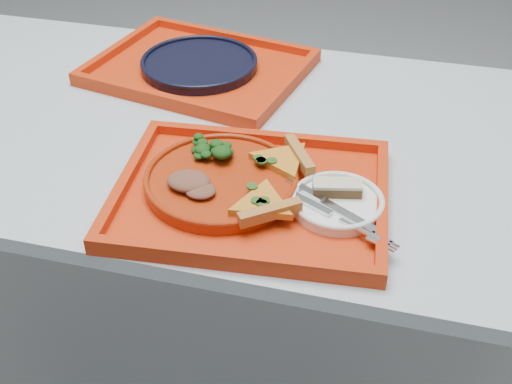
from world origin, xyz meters
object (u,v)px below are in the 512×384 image
tray_main (251,197)px  dinner_plate (221,182)px  navy_plate (199,65)px  tray_far (200,71)px  dessert_bar (337,188)px

tray_main → dinner_plate: dinner_plate is taller
dinner_plate → navy_plate: dinner_plate is taller
tray_far → dessert_bar: bearing=-36.0°
dinner_plate → dessert_bar: bearing=3.1°
tray_far → navy_plate: navy_plate is taller
dinner_plate → dessert_bar: dessert_bar is taller
tray_far → dinner_plate: bearing=-55.7°
dinner_plate → tray_main: bearing=-10.3°
tray_main → dessert_bar: size_ratio=5.34×
tray_main → dinner_plate: 0.06m
tray_main → dessert_bar: bearing=3.5°
tray_main → dessert_bar: (0.14, 0.02, 0.03)m
tray_main → tray_far: (-0.23, 0.42, 0.00)m
dinner_plate → navy_plate: 0.45m
navy_plate → dinner_plate: bearing=-66.9°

